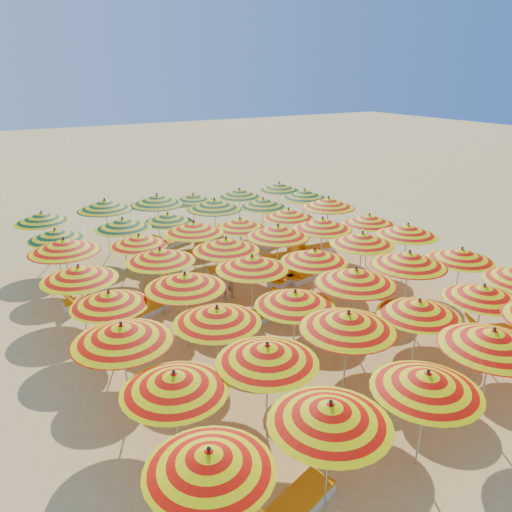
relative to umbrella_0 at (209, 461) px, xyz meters
name	(u,v)px	position (x,y,z in m)	size (l,w,h in m)	color
ground	(264,306)	(5.40, 7.34, -1.90)	(120.00, 120.00, 0.00)	#ECC169
umbrella_0	(209,461)	(0.00, 0.00, 0.00)	(2.47, 2.47, 2.16)	silver
umbrella_1	(330,413)	(2.17, -0.13, 0.08)	(2.57, 2.57, 2.25)	silver
umbrella_2	(427,382)	(4.32, -0.27, 0.04)	(2.45, 2.45, 2.20)	silver
umbrella_3	(493,339)	(6.54, -0.03, 0.17)	(2.38, 2.38, 2.35)	silver
umbrella_6	(174,382)	(0.29, 2.12, 0.02)	(2.39, 2.39, 2.18)	silver
umbrella_7	(267,353)	(2.24, 2.00, 0.08)	(2.57, 2.57, 2.25)	silver
umbrella_8	(348,321)	(4.45, 2.13, 0.16)	(2.76, 2.76, 2.34)	silver
umbrella_9	(419,308)	(6.63, 2.03, -0.01)	(2.17, 2.17, 2.15)	silver
umbrella_10	(483,292)	(8.79, 1.82, -0.01)	(2.17, 2.17, 2.14)	silver
umbrella_12	(122,333)	(-0.09, 4.15, 0.16)	(2.50, 2.50, 2.34)	silver
umbrella_13	(217,315)	(2.13, 4.07, 0.06)	(2.56, 2.56, 2.22)	silver
umbrella_14	(295,298)	(4.27, 3.95, 0.03)	(2.64, 2.64, 2.19)	silver
umbrella_15	(356,276)	(6.27, 3.96, 0.19)	(2.49, 2.49, 2.38)	silver
umbrella_16	(409,259)	(8.52, 4.18, 0.20)	(2.90, 2.90, 2.39)	silver
umbrella_17	(461,254)	(10.58, 3.95, 0.03)	(2.51, 2.51, 2.19)	silver
umbrella_18	(109,299)	(0.22, 6.41, -0.02)	(2.36, 2.36, 2.13)	silver
umbrella_19	(185,281)	(2.19, 6.11, 0.16)	(2.76, 2.76, 2.33)	silver
umbrella_20	(252,263)	(4.44, 6.44, 0.13)	(2.50, 2.50, 2.30)	silver
umbrella_21	(314,255)	(6.53, 6.17, 0.05)	(2.63, 2.63, 2.21)	silver
umbrella_22	(362,238)	(8.74, 6.48, 0.14)	(2.51, 2.51, 2.31)	silver
umbrella_23	(408,230)	(10.80, 6.41, 0.12)	(2.87, 2.87, 2.30)	silver
umbrella_24	(79,273)	(-0.12, 8.26, 0.10)	(2.77, 2.77, 2.27)	silver
umbrella_25	(160,255)	(2.36, 8.50, 0.10)	(2.39, 2.39, 2.27)	silver
umbrella_26	(226,244)	(4.50, 8.22, 0.16)	(2.21, 2.21, 2.34)	silver
umbrella_27	(278,231)	(6.65, 8.46, 0.19)	(2.73, 2.73, 2.37)	silver
umbrella_28	(322,224)	(8.57, 8.44, 0.17)	(2.56, 2.56, 2.35)	silver
umbrella_29	(369,219)	(10.81, 8.41, 0.02)	(2.69, 2.69, 2.18)	silver
umbrella_30	(64,245)	(-0.08, 10.58, 0.21)	(2.57, 2.57, 2.40)	silver
umbrella_31	(139,240)	(2.37, 10.65, -0.05)	(2.34, 2.34, 2.10)	silver
umbrella_32	(194,227)	(4.38, 10.53, 0.13)	(2.44, 2.44, 2.31)	silver
umbrella_33	(240,223)	(6.28, 10.55, -0.01)	(2.62, 2.62, 2.14)	silver
umbrella_34	(288,213)	(8.59, 10.70, 0.01)	(2.08, 2.08, 2.17)	silver
umbrella_35	(328,203)	(10.58, 10.66, 0.21)	(2.58, 2.58, 2.40)	silver
umbrella_36	(55,234)	(-0.01, 12.71, -0.03)	(2.25, 2.25, 2.13)	silver
umbrella_37	(123,223)	(2.35, 12.50, 0.07)	(2.15, 2.15, 2.24)	silver
umbrella_38	(168,218)	(4.24, 12.79, -0.06)	(2.42, 2.42, 2.10)	silver
umbrella_39	(214,204)	(6.30, 12.79, 0.22)	(2.81, 2.81, 2.41)	silver
umbrella_40	(263,203)	(8.48, 12.50, 0.07)	(2.22, 2.22, 2.24)	silver
umbrella_41	(305,194)	(10.77, 12.63, 0.15)	(2.66, 2.66, 2.33)	silver
umbrella_42	(42,217)	(-0.12, 14.87, 0.08)	(2.22, 2.22, 2.25)	silver
umbrella_43	(105,205)	(2.35, 14.97, 0.23)	(2.31, 2.31, 2.42)	silver
umbrella_44	(157,200)	(4.47, 14.59, 0.26)	(2.90, 2.90, 2.45)	silver
umbrella_45	(193,198)	(6.28, 14.93, 0.03)	(2.55, 2.55, 2.19)	silver
umbrella_46	(239,193)	(8.63, 14.89, -0.01)	(2.20, 2.20, 2.15)	silver
umbrella_47	(279,187)	(10.85, 14.89, 0.04)	(2.53, 2.53, 2.21)	silver
lounger_0	(294,507)	(1.57, -0.03, -1.75)	(1.83, 1.09, 0.69)	white
lounger_2	(493,332)	(10.17, 2.19, -1.75)	(1.82, 1.23, 0.69)	white
lounger_3	(265,312)	(5.04, 6.65, -1.75)	(1.82, 1.17, 0.69)	white
lounger_4	(147,310)	(1.86, 8.70, -1.75)	(1.82, 1.18, 0.69)	white
lounger_5	(285,277)	(7.15, 8.67, -1.75)	(1.82, 1.22, 0.69)	white
lounger_6	(307,275)	(7.97, 8.48, -1.75)	(1.81, 0.89, 0.69)	white
lounger_7	(89,300)	(0.42, 10.34, -1.75)	(1.74, 0.61, 0.69)	white
lounger_8	(183,280)	(3.78, 10.38, -1.75)	(1.82, 0.93, 0.69)	white
lounger_9	(232,270)	(5.78, 10.31, -1.75)	(1.83, 1.06, 0.69)	white
lounger_10	(279,258)	(8.09, 10.54, -1.75)	(1.77, 0.72, 0.69)	white
lounger_11	(315,249)	(9.98, 10.64, -1.75)	(1.77, 0.70, 0.69)	white
lounger_12	(186,256)	(4.84, 12.63, -1.75)	(1.79, 0.80, 0.69)	white
lounger_13	(273,241)	(8.98, 12.42, -1.75)	(1.82, 1.01, 0.69)	white
lounger_14	(172,243)	(4.97, 14.54, -1.75)	(1.82, 1.17, 0.69)	white
lounger_15	(204,233)	(6.78, 15.01, -1.75)	(1.82, 1.17, 0.69)	white
beachgoer_a	(228,278)	(4.63, 8.42, -1.15)	(0.55, 0.36, 1.50)	tan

